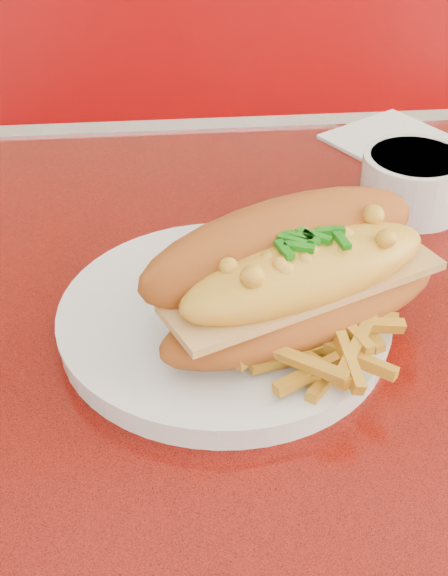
{
  "coord_description": "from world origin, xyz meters",
  "views": [
    {
      "loc": [
        -0.25,
        -0.46,
        1.16
      ],
      "look_at": [
        -0.21,
        0.02,
        0.81
      ],
      "focal_mm": 50.0,
      "sensor_mm": 36.0,
      "label": 1
    }
  ],
  "objects": [
    {
      "name": "booth_bench_far",
      "position": [
        0.0,
        0.81,
        0.29
      ],
      "size": [
        1.2,
        0.51,
        0.9
      ],
      "color": "#990A0B",
      "rests_on": "ground"
    },
    {
      "name": "dinner_plate",
      "position": [
        -0.21,
        0.02,
        0.78
      ],
      "size": [
        0.29,
        0.29,
        0.02
      ],
      "rotation": [
        0.0,
        0.0,
        0.14
      ],
      "color": "silver",
      "rests_on": "diner_table"
    },
    {
      "name": "mac_hoagie",
      "position": [
        -0.15,
        0.01,
        0.83
      ],
      "size": [
        0.26,
        0.19,
        0.1
      ],
      "rotation": [
        0.0,
        0.0,
        0.42
      ],
      "color": "#A7531B",
      "rests_on": "dinner_plate"
    },
    {
      "name": "fries_pile",
      "position": [
        -0.16,
        -0.02,
        0.8
      ],
      "size": [
        0.13,
        0.13,
        0.03
      ],
      "primitive_type": null,
      "rotation": [
        0.0,
        0.0,
        -0.24
      ],
      "color": "gold",
      "rests_on": "dinner_plate"
    },
    {
      "name": "fork",
      "position": [
        -0.15,
        0.02,
        0.79
      ],
      "size": [
        0.05,
        0.15,
        0.0
      ],
      "rotation": [
        0.0,
        0.0,
        1.8
      ],
      "color": "silver",
      "rests_on": "dinner_plate"
    },
    {
      "name": "gravy_ramekin",
      "position": [
        -0.01,
        0.19,
        0.8
      ],
      "size": [
        0.11,
        0.11,
        0.05
      ],
      "rotation": [
        0.0,
        0.0,
        -0.07
      ],
      "color": "silver",
      "rests_on": "diner_table"
    },
    {
      "name": "sauce_cup_left",
      "position": [
        -0.2,
        0.05,
        0.79
      ],
      "size": [
        0.06,
        0.06,
        0.03
      ],
      "rotation": [
        0.0,
        0.0,
        -0.03
      ],
      "color": "black",
      "rests_on": "diner_table"
    },
    {
      "name": "paper_napkin",
      "position": [
        0.01,
        0.33,
        0.77
      ],
      "size": [
        0.17,
        0.17,
        0.0
      ],
      "primitive_type": "cube",
      "rotation": [
        0.0,
        0.0,
        0.55
      ],
      "color": "white",
      "rests_on": "diner_table"
    }
  ]
}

